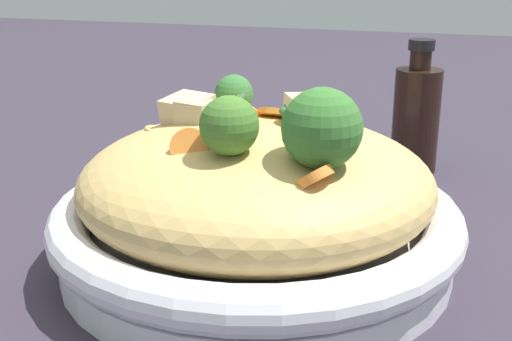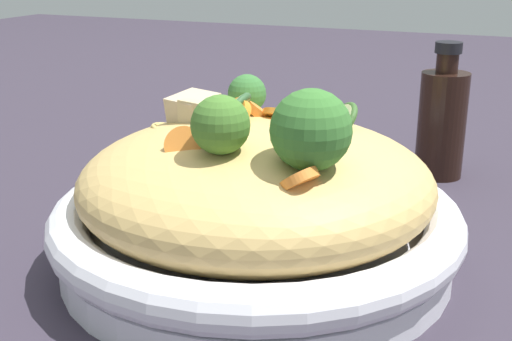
# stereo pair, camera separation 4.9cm
# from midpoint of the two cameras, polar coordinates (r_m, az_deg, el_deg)

# --- Properties ---
(ground_plane) EXTENTS (3.00, 3.00, 0.00)m
(ground_plane) POSITION_cam_midpoint_polar(r_m,az_deg,el_deg) (0.52, -2.73, -7.82)
(ground_plane) COLOR #322B38
(serving_bowl) EXTENTS (0.31, 0.31, 0.05)m
(serving_bowl) POSITION_cam_midpoint_polar(r_m,az_deg,el_deg) (0.51, -2.78, -5.07)
(serving_bowl) COLOR white
(serving_bowl) RESTS_ON ground_plane
(noodle_heap) EXTENTS (0.26, 0.26, 0.09)m
(noodle_heap) POSITION_cam_midpoint_polar(r_m,az_deg,el_deg) (0.49, -2.86, -0.99)
(noodle_heap) COLOR tan
(noodle_heap) RESTS_ON serving_bowl
(broccoli_florets) EXTENTS (0.20, 0.16, 0.07)m
(broccoli_florets) POSITION_cam_midpoint_polar(r_m,az_deg,el_deg) (0.45, -1.07, 4.19)
(broccoli_florets) COLOR #A0BE77
(broccoli_florets) RESTS_ON serving_bowl
(carrot_coins) EXTENTS (0.14, 0.12, 0.04)m
(carrot_coins) POSITION_cam_midpoint_polar(r_m,az_deg,el_deg) (0.47, -3.84, 3.36)
(carrot_coins) COLOR orange
(carrot_coins) RESTS_ON serving_bowl
(zucchini_slices) EXTENTS (0.12, 0.12, 0.04)m
(zucchini_slices) POSITION_cam_midpoint_polar(r_m,az_deg,el_deg) (0.52, -0.12, 4.57)
(zucchini_slices) COLOR beige
(zucchini_slices) RESTS_ON serving_bowl
(chicken_chunks) EXTENTS (0.11, 0.12, 0.03)m
(chicken_chunks) POSITION_cam_midpoint_polar(r_m,az_deg,el_deg) (0.53, -5.17, 4.95)
(chicken_chunks) COLOR #C6B48D
(chicken_chunks) RESTS_ON serving_bowl
(soy_sauce_bottle) EXTENTS (0.05, 0.05, 0.14)m
(soy_sauce_bottle) POSITION_cam_midpoint_polar(r_m,az_deg,el_deg) (0.72, 11.68, 4.53)
(soy_sauce_bottle) COLOR black
(soy_sauce_bottle) RESTS_ON ground_plane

